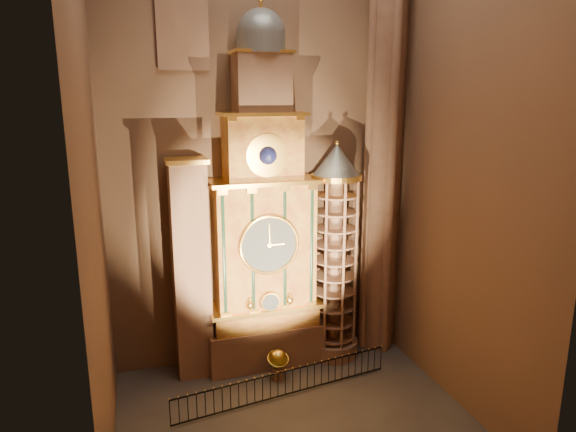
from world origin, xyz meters
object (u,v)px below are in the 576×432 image
object	(u,v)px
astronomical_clock	(263,231)
stair_turret	(335,255)
iron_railing	(285,383)
portrait_tower	(191,270)
celestial_globe	(278,362)

from	to	relation	value
astronomical_clock	stair_turret	size ratio (longest dim) A/B	1.55
astronomical_clock	iron_railing	bearing A→B (deg)	-88.77
iron_railing	stair_turret	bearing A→B (deg)	40.75
portrait_tower	iron_railing	xyz separation A→B (m)	(3.47, -3.24, -4.50)
portrait_tower	celestial_globe	distance (m)	5.84
astronomical_clock	celestial_globe	world-z (taller)	astronomical_clock
portrait_tower	stair_turret	bearing A→B (deg)	-2.33
stair_turret	iron_railing	world-z (taller)	stair_turret
iron_railing	celestial_globe	bearing A→B (deg)	86.28
stair_turret	portrait_tower	bearing A→B (deg)	177.67
astronomical_clock	iron_railing	size ratio (longest dim) A/B	1.68
astronomical_clock	celestial_globe	xyz separation A→B (m)	(0.16, -1.77, -5.80)
astronomical_clock	stair_turret	world-z (taller)	astronomical_clock
portrait_tower	stair_turret	world-z (taller)	stair_turret
astronomical_clock	stair_turret	bearing A→B (deg)	-4.30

